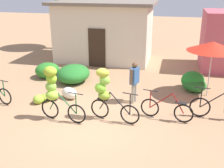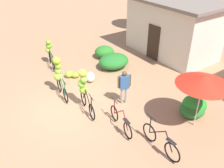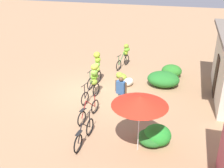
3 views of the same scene
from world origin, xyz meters
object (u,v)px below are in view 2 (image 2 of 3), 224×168
Objects in this scene: bicycle_rightmost at (160,141)px; banana_pile_on_ground at (72,74)px; building_low at (173,27)px; produce_sack at (90,77)px; bicycle_center_loaded at (84,87)px; bicycle_by_shop at (121,121)px; market_umbrella at (204,80)px; bicycle_leftmost at (49,51)px; person_vendor at (124,84)px; bicycle_near_pile at (59,73)px.

banana_pile_on_ground is at bearing -178.71° from bicycle_rightmost.
building_low is at bearing 83.64° from banana_pile_on_ground.
building_low reaches higher than produce_sack.
bicycle_center_loaded reaches higher than bicycle_by_shop.
bicycle_rightmost is at bearing -86.10° from market_umbrella.
bicycle_by_shop is 1.66m from bicycle_rightmost.
bicycle_center_loaded is at bearing -15.26° from banana_pile_on_ground.
bicycle_by_shop is (6.58, -0.01, -0.48)m from bicycle_leftmost.
produce_sack is (-5.27, 0.44, -0.15)m from bicycle_rightmost.
person_vendor is at bearing 13.41° from banana_pile_on_ground.
produce_sack is at bearing -88.43° from building_low.
produce_sack is (-3.67, 0.87, -0.13)m from bicycle_by_shop.
bicycle_leftmost is at bearing 179.94° from bicycle_by_shop.
building_low is 7.81m from bicycle_by_shop.
bicycle_leftmost is at bearing 174.62° from bicycle_center_loaded.
person_vendor is (0.67, 1.52, -0.06)m from bicycle_center_loaded.
bicycle_near_pile is 2.54× the size of produce_sack.
bicycle_leftmost is 3.09m from produce_sack.
market_umbrella is (5.30, -4.30, 0.33)m from building_low.
bicycle_leftmost is 3.22m from bicycle_near_pile.
person_vendor is at bearing 166.94° from bicycle_rightmost.
bicycle_by_shop is 1.73m from person_vendor.
building_low reaches higher than market_umbrella.
bicycle_center_loaded is (1.58, 0.39, -0.03)m from bicycle_near_pile.
bicycle_near_pile is 3.63m from bicycle_by_shop.
building_low is 8.38m from bicycle_rightmost.
market_umbrella reaches higher than bicycle_by_shop.
person_vendor is (3.32, 0.79, 0.79)m from banana_pile_on_ground.
market_umbrella is at bearing 16.40° from produce_sack.
produce_sack is 2.56m from person_vendor.
building_low is 6.83m from market_umbrella.
bicycle_rightmost is at bearing -49.02° from building_low.
market_umbrella reaches higher than bicycle_rightmost.
bicycle_center_loaded reaches higher than produce_sack.
bicycle_rightmost is (0.13, -1.95, -1.60)m from market_umbrella.
market_umbrella is 5.63m from produce_sack.
bicycle_near_pile is (0.36, -7.50, -0.61)m from building_low.
market_umbrella is 4.49m from bicycle_center_loaded.
bicycle_rightmost reaches higher than produce_sack.
bicycle_by_shop is at bearing -13.29° from produce_sack.
bicycle_rightmost is (8.17, 0.42, -0.45)m from bicycle_leftmost.
banana_pile_on_ground is (-6.01, -2.09, -1.82)m from market_umbrella.
bicycle_rightmost is 2.14× the size of banana_pile_on_ground.
bicycle_center_loaded is at bearing -113.97° from person_vendor.
bicycle_rightmost is at bearing 13.85° from bicycle_center_loaded.
person_vendor is at bearing 66.03° from bicycle_center_loaded.
bicycle_near_pile is at bearing -83.17° from produce_sack.
bicycle_leftmost is 2.16m from banana_pile_on_ground.
banana_pile_on_ground is at bearing -166.59° from person_vendor.
banana_pile_on_ground is at bearing 134.06° from bicycle_near_pile.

